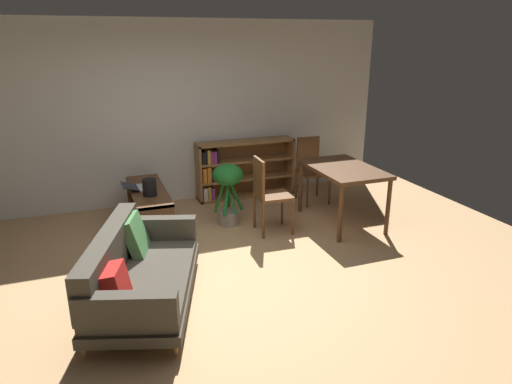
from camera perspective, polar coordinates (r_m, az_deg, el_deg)
The scene contains 11 objects.
ground_plane at distance 4.97m, azimuth -4.13°, elevation -10.67°, with size 8.16×8.16×0.00m, color tan.
back_wall_panel at distance 7.06m, azimuth -10.65°, elevation 9.52°, with size 6.80×0.10×2.70m, color silver.
fabric_couch at distance 4.53m, azimuth -14.64°, elevation -9.53°, with size 1.33×1.91×0.72m.
media_console at distance 6.28m, azimuth -13.10°, elevation -2.00°, with size 0.44×1.38×0.54m.
open_laptop at distance 6.24m, azimuth -14.18°, elevation 0.62°, with size 0.44×0.35×0.08m.
desk_speaker at distance 5.90m, azimuth -13.09°, elevation 0.56°, with size 0.17×0.17×0.21m.
potted_floor_plant at distance 6.13m, azimuth -3.50°, elevation 0.84°, with size 0.42×0.44×0.85m.
dining_table at distance 6.26m, azimuth 10.76°, elevation 2.29°, with size 0.79×1.24×0.79m.
dining_chair_near at distance 5.87m, azimuth 1.45°, elevation 0.06°, with size 0.45×0.43×1.00m.
dining_chair_far at distance 7.14m, azimuth 6.86°, elevation 3.17°, with size 0.42×0.47×0.98m.
bookshelf at distance 7.30m, azimuth -2.11°, elevation 2.94°, with size 1.56×0.34×0.91m.
Camera 1 is at (-1.17, -4.18, 2.42)m, focal length 32.20 mm.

